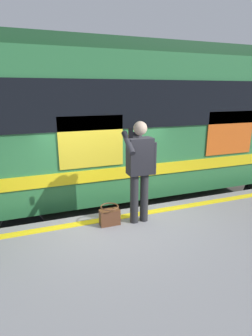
# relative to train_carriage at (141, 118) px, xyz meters

# --- Properties ---
(ground_plane) EXTENTS (25.49, 25.49, 0.00)m
(ground_plane) POSITION_rel_train_carriage_xyz_m (1.32, 1.81, -2.52)
(ground_plane) COLOR #4C4742
(platform) EXTENTS (16.99, 4.32, 1.03)m
(platform) POSITION_rel_train_carriage_xyz_m (1.32, 3.97, -2.01)
(platform) COLOR gray
(platform) RESTS_ON ground
(safety_line) EXTENTS (16.65, 0.16, 0.01)m
(safety_line) POSITION_rel_train_carriage_xyz_m (1.32, 2.11, -1.49)
(safety_line) COLOR yellow
(safety_line) RESTS_ON platform
(track_rail_near) EXTENTS (22.09, 0.08, 0.16)m
(track_rail_near) POSITION_rel_train_carriage_xyz_m (1.32, 0.71, -2.44)
(track_rail_near) COLOR slate
(track_rail_near) RESTS_ON ground
(track_rail_far) EXTENTS (22.09, 0.08, 0.16)m
(track_rail_far) POSITION_rel_train_carriage_xyz_m (1.32, -0.72, -2.44)
(track_rail_far) COLOR slate
(track_rail_far) RESTS_ON ground
(train_carriage) EXTENTS (9.08, 2.78, 3.98)m
(train_carriage) POSITION_rel_train_carriage_xyz_m (0.00, 0.00, 0.00)
(train_carriage) COLOR #2D723F
(train_carriage) RESTS_ON ground
(passenger) EXTENTS (0.57, 0.55, 1.71)m
(passenger) POSITION_rel_train_carriage_xyz_m (1.02, 2.35, -0.49)
(passenger) COLOR #262628
(passenger) RESTS_ON platform
(handbag) EXTENTS (0.33, 0.30, 0.34)m
(handbag) POSITION_rel_train_carriage_xyz_m (1.53, 2.30, -1.34)
(handbag) COLOR #59331E
(handbag) RESTS_ON platform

